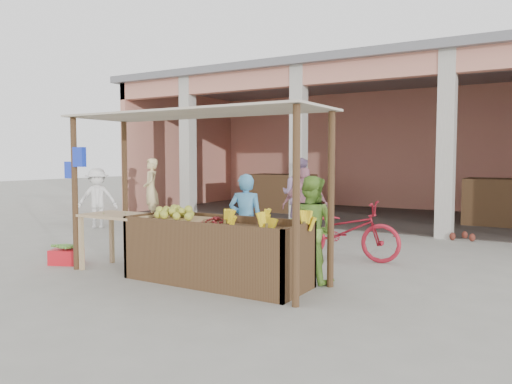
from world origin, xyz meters
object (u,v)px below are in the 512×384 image
Objects in this scene: red_crate at (66,257)px; vendor_blue at (246,218)px; side_table at (119,223)px; vendor_green at (311,226)px; fruit_stall at (216,254)px; motorcycle at (343,229)px.

red_crate is 0.30× the size of vendor_blue.
side_table is 0.69× the size of vendor_green.
side_table reaches higher than red_crate.
side_table is at bearing 14.58° from vendor_blue.
vendor_blue is at bearing 33.76° from side_table.
fruit_stall is at bearing -17.71° from red_crate.
side_table is 2.99m from vendor_green.
vendor_green is (1.24, -0.26, -0.01)m from vendor_blue.
vendor_blue reaches higher than red_crate.
motorcycle is at bearing -148.52° from vendor_blue.
red_crate is 0.23× the size of motorcycle.
side_table is 2.32× the size of red_crate.
vendor_green is (2.86, 0.87, 0.05)m from side_table.
motorcycle reaches higher than red_crate.
red_crate is 0.30× the size of vendor_green.
fruit_stall is 2.56m from motorcycle.
vendor_blue is at bearing 134.56° from motorcycle.
red_crate is 4.09m from vendor_green.
vendor_green is (3.91, 1.02, 0.66)m from red_crate.
vendor_blue reaches higher than side_table.
vendor_blue is 1.78m from motorcycle.
fruit_stall is 5.53× the size of red_crate.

